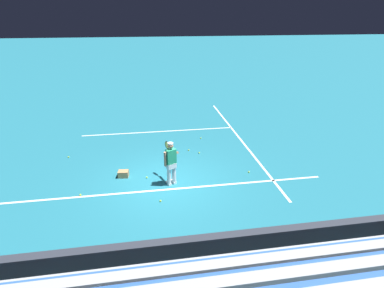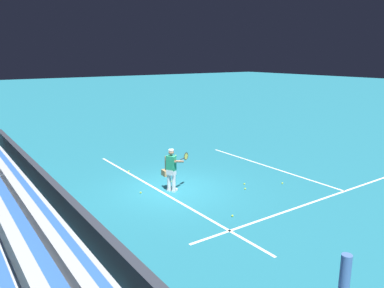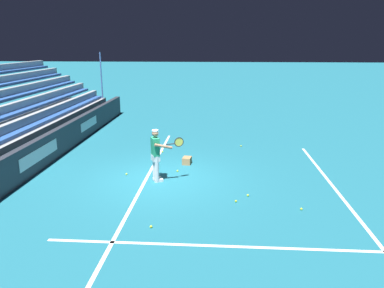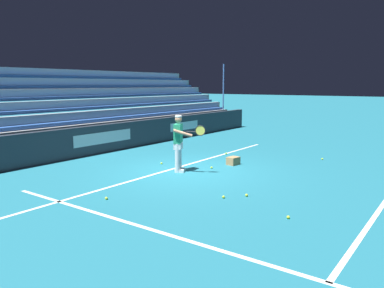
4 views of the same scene
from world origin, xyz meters
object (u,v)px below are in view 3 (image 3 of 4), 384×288
object	(u,v)px
tennis_ball_near_player	(236,201)
tennis_ball_midcourt	(241,146)
tennis_ball_toward_net	(177,171)
ball_box_cardboard	(187,161)
tennis_ball_far_left	(162,152)
tennis_ball_on_baseline	(248,195)
tennis_player	(156,155)
tennis_ball_stray_back	(301,209)
tennis_ball_far_right	(151,227)
tennis_ball_by_box	(126,174)

from	to	relation	value
tennis_ball_near_player	tennis_ball_midcourt	bearing A→B (deg)	175.36
tennis_ball_near_player	tennis_ball_toward_net	bearing A→B (deg)	-141.88
ball_box_cardboard	tennis_ball_far_left	size ratio (longest dim) A/B	6.06
ball_box_cardboard	tennis_ball_on_baseline	bearing A→B (deg)	34.86
tennis_player	ball_box_cardboard	bearing A→B (deg)	155.63
tennis_ball_near_player	tennis_ball_on_baseline	bearing A→B (deg)	140.27
tennis_player	tennis_ball_stray_back	size ratio (longest dim) A/B	25.98
ball_box_cardboard	tennis_ball_toward_net	world-z (taller)	ball_box_cardboard
tennis_ball_on_baseline	tennis_ball_near_player	bearing A→B (deg)	-39.73
tennis_player	tennis_ball_on_baseline	xyz separation A→B (m)	(1.09, 2.88, -0.86)
tennis_ball_on_baseline	tennis_ball_far_right	world-z (taller)	same
ball_box_cardboard	tennis_ball_far_right	size ratio (longest dim) A/B	6.06
tennis_ball_toward_net	tennis_ball_far_left	distance (m)	2.53
tennis_ball_midcourt	tennis_ball_far_left	bearing A→B (deg)	-71.68
tennis_ball_far_right	tennis_ball_stray_back	xyz separation A→B (m)	(-1.28, 3.88, 0.00)
tennis_player	tennis_ball_by_box	world-z (taller)	tennis_player
tennis_ball_by_box	tennis_ball_far_right	world-z (taller)	same
tennis_player	tennis_ball_on_baseline	distance (m)	3.19
tennis_ball_near_player	tennis_ball_far_left	world-z (taller)	same
tennis_ball_stray_back	ball_box_cardboard	bearing A→B (deg)	-137.91
tennis_ball_midcourt	tennis_ball_on_baseline	distance (m)	5.48
ball_box_cardboard	tennis_ball_stray_back	size ratio (longest dim) A/B	6.06
tennis_ball_toward_net	ball_box_cardboard	bearing A→B (deg)	164.25
tennis_ball_near_player	tennis_player	bearing A→B (deg)	-121.42
tennis_ball_on_baseline	tennis_ball_stray_back	xyz separation A→B (m)	(0.85, 1.37, 0.00)
tennis_ball_on_baseline	tennis_ball_near_player	xyz separation A→B (m)	(0.44, -0.37, 0.00)
tennis_ball_midcourt	tennis_ball_stray_back	bearing A→B (deg)	11.27
tennis_ball_far_right	tennis_ball_on_baseline	bearing A→B (deg)	130.32
tennis_ball_near_player	tennis_ball_by_box	xyz separation A→B (m)	(-2.02, -3.64, 0.00)
ball_box_cardboard	tennis_ball_on_baseline	xyz separation A→B (m)	(2.93, 2.04, -0.10)
tennis_ball_toward_net	tennis_ball_on_baseline	bearing A→B (deg)	48.78
tennis_ball_near_player	tennis_ball_by_box	distance (m)	4.16
tennis_ball_midcourt	tennis_ball_on_baseline	xyz separation A→B (m)	(5.47, -0.11, 0.00)
tennis_ball_on_baseline	tennis_ball_far_left	size ratio (longest dim) A/B	1.00
tennis_player	ball_box_cardboard	world-z (taller)	tennis_player
tennis_ball_on_baseline	tennis_ball_by_box	bearing A→B (deg)	-111.50
tennis_player	tennis_ball_toward_net	world-z (taller)	tennis_player
tennis_ball_far_right	tennis_ball_toward_net	bearing A→B (deg)	177.15
ball_box_cardboard	tennis_ball_far_right	bearing A→B (deg)	-5.25
tennis_ball_by_box	ball_box_cardboard	bearing A→B (deg)	124.44
tennis_ball_midcourt	tennis_ball_stray_back	xyz separation A→B (m)	(6.32, 1.26, 0.00)
tennis_ball_near_player	tennis_ball_far_left	bearing A→B (deg)	-149.84
tennis_ball_on_baseline	tennis_ball_far_left	world-z (taller)	same
tennis_ball_near_player	tennis_ball_by_box	world-z (taller)	same
tennis_ball_near_player	tennis_ball_far_right	world-z (taller)	same
tennis_player	tennis_ball_far_left	bearing A→B (deg)	-174.78
tennis_ball_far_left	tennis_ball_stray_back	distance (m)	6.93
ball_box_cardboard	tennis_ball_near_player	distance (m)	3.77
tennis_ball_far_right	tennis_ball_toward_net	distance (m)	4.14
tennis_ball_near_player	tennis_ball_far_right	size ratio (longest dim) A/B	1.00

